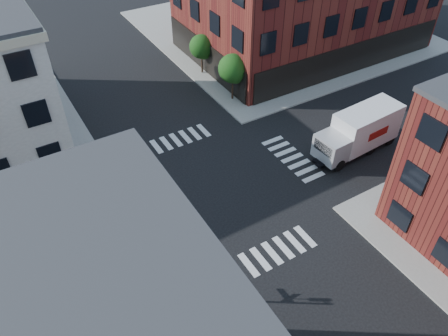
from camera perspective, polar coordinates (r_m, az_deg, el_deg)
name	(u,v)px	position (r m, az deg, el deg)	size (l,w,h in m)	color
ground	(217,189)	(32.55, -0.89, -2.71)	(120.00, 120.00, 0.00)	black
sidewalk_ne	(278,29)	(57.36, 7.08, 17.60)	(30.00, 30.00, 0.15)	gray
tree_near	(233,70)	(40.87, 1.24, 12.70)	(2.69, 2.69, 4.49)	black
tree_far	(202,48)	(45.64, -2.89, 15.42)	(2.43, 2.43, 4.07)	black
signal_pole	(172,267)	(24.46, -6.85, -12.70)	(1.29, 1.24, 4.60)	black
box_truck	(360,131)	(36.65, 17.32, 4.66)	(8.08, 2.86, 3.60)	silver
traffic_cone	(166,246)	(28.66, -7.61, -10.06)	(0.50, 0.50, 0.71)	#E1470A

